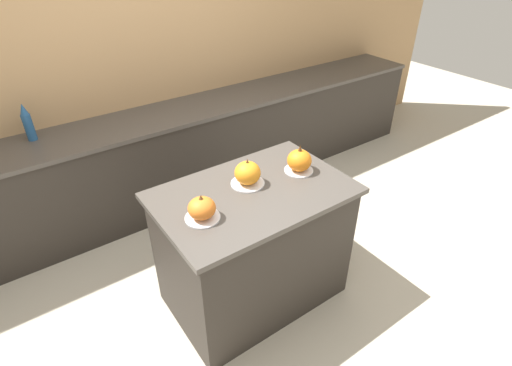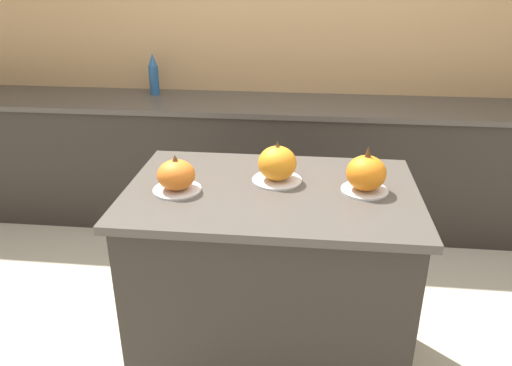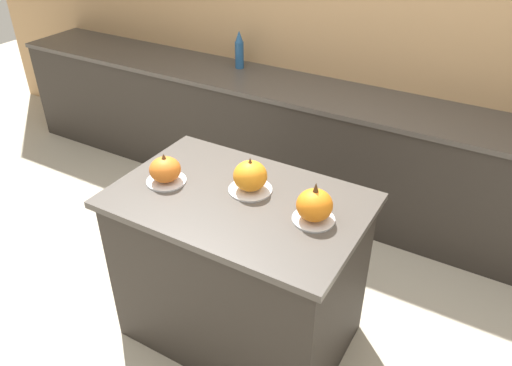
{
  "view_description": "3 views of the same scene",
  "coord_description": "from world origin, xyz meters",
  "px_view_note": "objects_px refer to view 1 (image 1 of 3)",
  "views": [
    {
      "loc": [
        -1.17,
        -1.68,
        2.32
      ],
      "look_at": [
        0.0,
        -0.03,
        0.99
      ],
      "focal_mm": 28.0,
      "sensor_mm": 36.0,
      "label": 1
    },
    {
      "loc": [
        0.14,
        -1.9,
        1.8
      ],
      "look_at": [
        -0.06,
        -0.03,
        0.96
      ],
      "focal_mm": 35.0,
      "sensor_mm": 36.0,
      "label": 2
    },
    {
      "loc": [
        1.07,
        -1.66,
        2.27
      ],
      "look_at": [
        0.08,
        0.04,
        1.01
      ],
      "focal_mm": 35.0,
      "sensor_mm": 36.0,
      "label": 3
    }
  ],
  "objects_px": {
    "pumpkin_cake_left": "(202,209)",
    "bottle_tall": "(28,123)",
    "pumpkin_cake_center": "(248,174)",
    "pumpkin_cake_right": "(299,161)"
  },
  "relations": [
    {
      "from": "pumpkin_cake_center",
      "to": "pumpkin_cake_left",
      "type": "bearing_deg",
      "value": -160.32
    },
    {
      "from": "pumpkin_cake_center",
      "to": "pumpkin_cake_right",
      "type": "distance_m",
      "value": 0.38
    },
    {
      "from": "pumpkin_cake_center",
      "to": "pumpkin_cake_right",
      "type": "xyz_separation_m",
      "value": [
        0.37,
        -0.07,
        0.0
      ]
    },
    {
      "from": "pumpkin_cake_left",
      "to": "pumpkin_cake_center",
      "type": "xyz_separation_m",
      "value": [
        0.41,
        0.15,
        0.01
      ]
    },
    {
      "from": "pumpkin_cake_left",
      "to": "bottle_tall",
      "type": "height_order",
      "value": "bottle_tall"
    },
    {
      "from": "pumpkin_cake_center",
      "to": "pumpkin_cake_right",
      "type": "bearing_deg",
      "value": -10.1
    },
    {
      "from": "pumpkin_cake_left",
      "to": "pumpkin_cake_right",
      "type": "bearing_deg",
      "value": 5.84
    },
    {
      "from": "pumpkin_cake_left",
      "to": "pumpkin_cake_center",
      "type": "relative_size",
      "value": 0.93
    },
    {
      "from": "pumpkin_cake_right",
      "to": "bottle_tall",
      "type": "bearing_deg",
      "value": 131.05
    },
    {
      "from": "pumpkin_cake_left",
      "to": "bottle_tall",
      "type": "bearing_deg",
      "value": 109.69
    }
  ]
}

